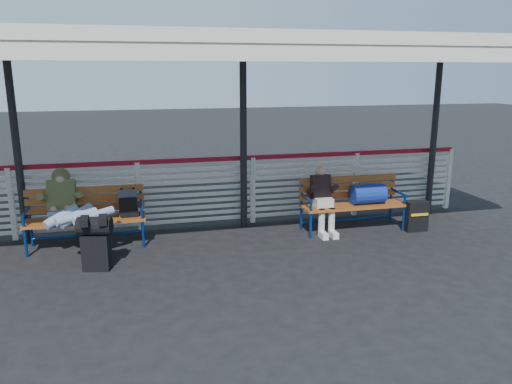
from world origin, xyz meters
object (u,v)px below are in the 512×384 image
object	(u,v)px
bench_right	(359,196)
traveler_man	(73,211)
luggage_stack	(96,241)
bench_left	(96,210)
companion_person	(323,199)
suitcase_side	(416,216)

from	to	relation	value
bench_right	traveler_man	distance (m)	4.65
luggage_stack	traveler_man	world-z (taller)	traveler_man
bench_left	companion_person	xyz separation A→B (m)	(3.68, -0.26, 0.02)
bench_right	suitcase_side	distance (m)	1.03
companion_person	bench_right	bearing A→B (deg)	0.71
luggage_stack	bench_right	size ratio (longest dim) A/B	0.42
companion_person	bench_left	bearing A→B (deg)	175.97
bench_right	traveler_man	size ratio (longest dim) A/B	1.10
bench_left	companion_person	bearing A→B (deg)	-4.03
companion_person	suitcase_side	world-z (taller)	companion_person
bench_left	bench_right	distance (m)	4.36
luggage_stack	companion_person	world-z (taller)	companion_person
bench_left	bench_right	bearing A→B (deg)	-3.30
suitcase_side	traveler_man	bearing A→B (deg)	178.90
companion_person	suitcase_side	distance (m)	1.66
bench_right	suitcase_side	xyz separation A→B (m)	(0.93, -0.31, -0.33)
luggage_stack	bench_right	distance (m)	4.38
luggage_stack	suitcase_side	size ratio (longest dim) A/B	1.44
traveler_man	luggage_stack	bearing A→B (deg)	-63.30
luggage_stack	bench_left	bearing A→B (deg)	104.83
luggage_stack	traveler_man	size ratio (longest dim) A/B	0.46
traveler_man	bench_right	bearing A→B (deg)	1.24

